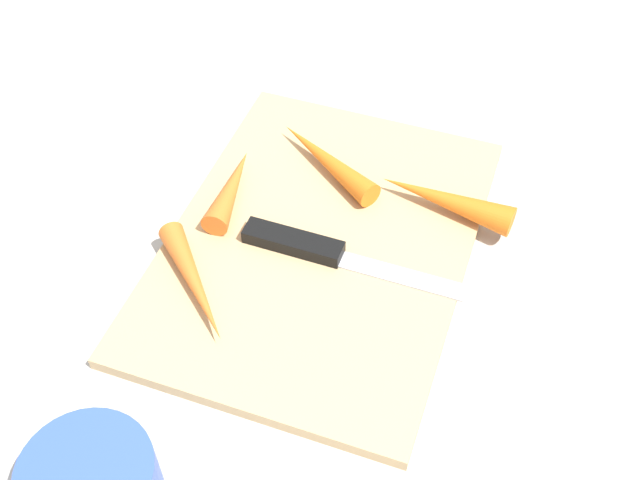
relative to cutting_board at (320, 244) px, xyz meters
The scene contains 7 objects.
ground_plane 0.01m from the cutting_board, ahead, with size 1.40×1.40×0.00m, color #ADA8A0.
cutting_board is the anchor object (origin of this frame).
knife 0.02m from the cutting_board, 21.39° to the right, with size 0.02×0.20×0.01m.
carrot_longest 0.09m from the cutting_board, 164.37° to the right, with size 0.02×0.02×0.13m, color orange.
carrot_shortest 0.10m from the cutting_board, 103.68° to the right, with size 0.02×0.02×0.10m, color orange.
carrot_long 0.12m from the cutting_board, 42.03° to the right, with size 0.02×0.02×0.13m, color orange.
carrot_short 0.12m from the cutting_board, 127.09° to the left, with size 0.03×0.03×0.12m, color orange.
Camera 1 is at (0.44, 0.16, 0.54)m, focal length 44.19 mm.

